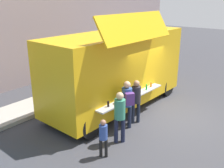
{
  "coord_description": "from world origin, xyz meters",
  "views": [
    {
      "loc": [
        -8.5,
        -3.99,
        4.46
      ],
      "look_at": [
        -1.25,
        1.81,
        1.3
      ],
      "focal_mm": 41.59,
      "sensor_mm": 36.0,
      "label": 1
    }
  ],
  "objects": [
    {
      "name": "customer_mid_with_backpack",
      "position": [
        -1.77,
        0.73,
        1.07
      ],
      "size": [
        0.51,
        0.56,
        1.75
      ],
      "rotation": [
        0.0,
        0.0,
        0.97
      ],
      "color": "#1D243A",
      "rests_on": "ground"
    },
    {
      "name": "customer_front_ordering",
      "position": [
        -1.19,
        0.75,
        0.98
      ],
      "size": [
        0.33,
        0.33,
        1.64
      ],
      "rotation": [
        0.0,
        0.0,
        1.03
      ],
      "color": "#1D2435",
      "rests_on": "ground"
    },
    {
      "name": "customer_rear_waiting",
      "position": [
        -2.64,
        0.39,
        1.02
      ],
      "size": [
        0.35,
        0.35,
        1.71
      ],
      "rotation": [
        0.0,
        0.0,
        0.87
      ],
      "color": "#1C213B",
      "rests_on": "ground"
    },
    {
      "name": "child_near_queue",
      "position": [
        -3.57,
        0.27,
        0.71
      ],
      "size": [
        0.24,
        0.24,
        1.19
      ],
      "rotation": [
        0.0,
        0.0,
        0.56
      ],
      "color": "black",
      "rests_on": "ground"
    },
    {
      "name": "food_truck_main",
      "position": [
        -0.44,
        2.19,
        1.68
      ],
      "size": [
        6.57,
        2.92,
        3.93
      ],
      "rotation": [
        0.0,
        0.0,
        -0.03
      ],
      "color": "gold",
      "rests_on": "ground"
    },
    {
      "name": "trash_bin",
      "position": [
        3.19,
        4.51,
        0.48
      ],
      "size": [
        0.6,
        0.6,
        0.95
      ],
      "primitive_type": "cylinder",
      "color": "#2F6438",
      "rests_on": "ground"
    },
    {
      "name": "ground_plane",
      "position": [
        0.0,
        0.0,
        0.0
      ],
      "size": [
        60.0,
        60.0,
        0.0
      ],
      "primitive_type": "plane",
      "color": "#38383D"
    }
  ]
}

